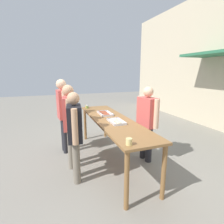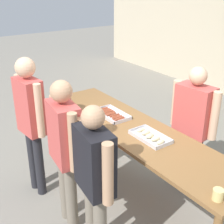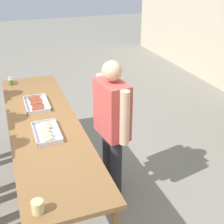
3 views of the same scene
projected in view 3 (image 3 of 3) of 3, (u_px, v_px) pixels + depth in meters
The scene contains 8 objects.
ground_plane at pixel (51, 190), 3.74m from camera, with size 24.00×24.00×0.00m, color gray.
serving_table at pixel (44, 130), 3.37m from camera, with size 2.93×0.73×0.93m.
food_tray_sausages at pixel (37, 104), 3.70m from camera, with size 0.48×0.27×0.04m.
food_tray_buns at pixel (47, 132), 3.09m from camera, with size 0.46×0.25×0.06m.
condiment_jar_mustard at pixel (10, 80), 4.36m from camera, with size 0.06×0.06×0.08m.
condiment_jar_ketchup at pixel (11, 82), 4.29m from camera, with size 0.06×0.06×0.08m.
beer_cup at pixel (38, 207), 2.12m from camera, with size 0.09×0.09×0.09m.
person_server_behind_table at pixel (112, 120), 3.33m from camera, with size 0.63×0.30×1.60m.
Camera 3 is at (3.02, -0.32, 2.49)m, focal length 50.00 mm.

